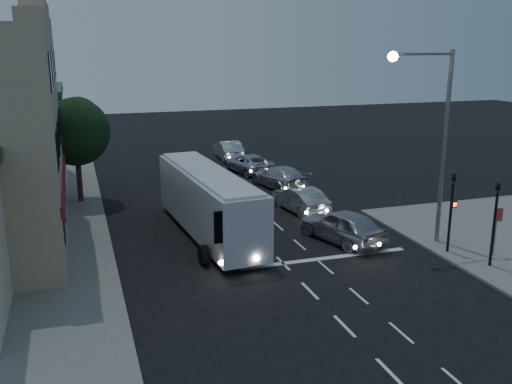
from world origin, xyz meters
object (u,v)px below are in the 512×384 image
object	(u,v)px
car_sedan_b	(280,177)
traffic_signal_side	(495,214)
car_sedan_a	(301,199)
car_suv	(342,226)
streetlight	(434,126)
street_tree	(75,129)
tour_bus	(208,201)
car_sedan_c	(248,163)
traffic_signal_main	(452,203)
car_extra	(229,150)
regulatory_sign	(497,224)

from	to	relation	value
car_sedan_b	traffic_signal_side	world-z (taller)	traffic_signal_side
car_sedan_a	car_sedan_b	xyz separation A→B (m)	(0.79, 5.60, 0.02)
car_suv	streetlight	bearing A→B (deg)	139.04
car_suv	street_tree	world-z (taller)	street_tree
car_sedan_a	tour_bus	bearing A→B (deg)	14.93
car_sedan_b	street_tree	xyz separation A→B (m)	(-12.73, 0.28, 3.76)
car_sedan_c	traffic_signal_main	world-z (taller)	traffic_signal_main
car_sedan_c	traffic_signal_main	distance (m)	19.55
car_sedan_a	traffic_signal_main	size ratio (longest dim) A/B	1.07
tour_bus	traffic_signal_side	size ratio (longest dim) A/B	2.68
street_tree	car_sedan_b	bearing A→B (deg)	-1.26
streetlight	traffic_signal_main	bearing A→B (deg)	-79.80
car_suv	car_sedan_a	size ratio (longest dim) A/B	1.09
car_sedan_c	traffic_signal_side	bearing A→B (deg)	89.83
car_suv	traffic_signal_side	distance (m)	6.96
street_tree	tour_bus	bearing A→B (deg)	-54.21
car_extra	regulatory_sign	xyz separation A→B (m)	(5.51, -25.22, 0.82)
tour_bus	car_extra	xyz separation A→B (m)	(6.01, 18.27, -1.02)
regulatory_sign	street_tree	world-z (taller)	street_tree
car_suv	streetlight	xyz separation A→B (m)	(3.60, -1.60, 4.92)
car_suv	car_sedan_c	distance (m)	16.10
tour_bus	street_tree	bearing A→B (deg)	121.09
car_sedan_b	traffic_signal_side	size ratio (longest dim) A/B	1.24
traffic_signal_side	car_sedan_a	bearing A→B (deg)	113.80
traffic_signal_side	car_extra	bearing A→B (deg)	99.77
streetlight	car_sedan_b	bearing A→B (deg)	102.67
regulatory_sign	street_tree	bearing A→B (deg)	138.92
car_suv	car_extra	bearing A→B (deg)	-107.16
streetlight	car_sedan_a	bearing A→B (deg)	117.45
car_extra	traffic_signal_side	bearing A→B (deg)	102.23
tour_bus	regulatory_sign	distance (m)	13.45
street_tree	car_sedan_a	bearing A→B (deg)	-26.21
car_sedan_a	traffic_signal_side	xyz separation A→B (m)	(4.56, -10.35, 1.70)
car_sedan_c	street_tree	size ratio (longest dim) A/B	0.79
car_sedan_c	car_extra	xyz separation A→B (m)	(-0.14, 5.08, 0.10)
tour_bus	car_sedan_b	size ratio (longest dim) A/B	2.16
car_sedan_b	traffic_signal_side	distance (m)	16.47
car_suv	traffic_signal_side	bearing A→B (deg)	115.35
car_sedan_c	tour_bus	bearing A→B (deg)	53.14
car_sedan_a	car_sedan_b	bearing A→B (deg)	-105.30
car_sedan_a	car_extra	distance (m)	15.84
car_sedan_c	regulatory_sign	world-z (taller)	regulatory_sign
car_sedan_a	traffic_signal_main	distance (m)	9.37
street_tree	regulatory_sign	bearing A→B (deg)	-41.08
regulatory_sign	streetlight	distance (m)	5.18
car_sedan_c	car_sedan_a	bearing A→B (deg)	77.09
car_suv	car_sedan_b	distance (m)	10.97
car_suv	car_extra	xyz separation A→B (m)	(0.05, 21.18, -0.03)
regulatory_sign	car_suv	bearing A→B (deg)	144.02
street_tree	car_sedan_c	bearing A→B (deg)	21.90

